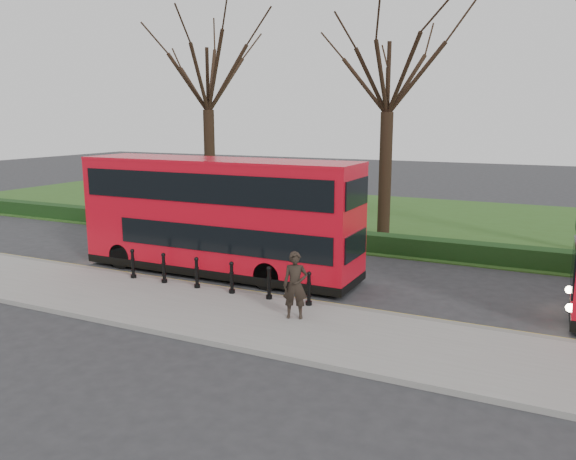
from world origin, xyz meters
The scene contains 12 objects.
ground centered at (0.00, 0.00, 0.00)m, with size 120.00×120.00×0.00m, color #28282B.
pavement centered at (0.00, -3.00, 0.07)m, with size 60.00×4.00×0.15m, color gray.
kerb centered at (0.00, -1.00, 0.07)m, with size 60.00×0.25×0.16m, color slate.
grass_verge centered at (0.00, 15.00, 0.03)m, with size 60.00×18.00×0.06m, color #2F511B.
hedge centered at (0.00, 6.80, 0.40)m, with size 60.00×0.90×0.80m, color black.
yellow_line_outer centered at (0.00, -0.70, 0.01)m, with size 60.00×0.10×0.01m, color yellow.
yellow_line_inner centered at (0.00, -0.50, 0.01)m, with size 60.00×0.10×0.01m, color yellow.
tree_left centered at (-8.00, 10.00, 8.14)m, with size 7.17×7.17×11.20m.
tree_mid centered at (2.00, 10.00, 7.93)m, with size 6.99×6.99×10.92m.
bollard_row centered at (-0.40, -1.35, 0.65)m, with size 6.94×0.15×1.00m.
bus_lead centered at (-1.69, 0.95, 2.15)m, with size 10.71×2.46×4.26m.
pedestrian centered at (3.09, -2.53, 1.11)m, with size 0.70×0.46×1.92m, color black.
Camera 1 is at (9.49, -16.26, 5.72)m, focal length 35.00 mm.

